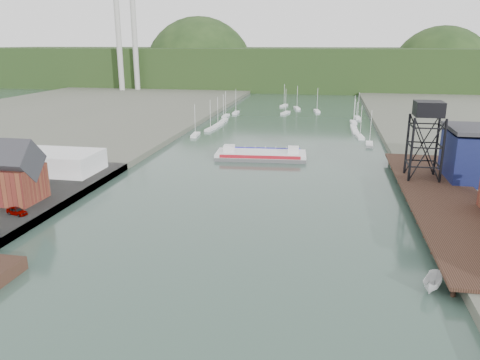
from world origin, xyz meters
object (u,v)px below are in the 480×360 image
(chain_ferry, at_px, (261,155))
(car_west_a, at_px, (17,211))
(motorboat, at_px, (433,283))
(harbor_building, at_px, (6,177))
(lift_tower, at_px, (428,114))

(chain_ferry, distance_m, car_west_a, 63.46)
(motorboat, bearing_deg, harbor_building, -170.87)
(chain_ferry, relative_size, motorboat, 4.68)
(chain_ferry, bearing_deg, harbor_building, -134.81)
(car_west_a, bearing_deg, motorboat, -82.42)
(harbor_building, bearing_deg, car_west_a, -45.86)
(harbor_building, distance_m, car_west_a, 9.82)
(lift_tower, bearing_deg, car_west_a, -153.99)
(motorboat, relative_size, car_west_a, 1.32)
(chain_ferry, distance_m, motorboat, 71.17)
(lift_tower, bearing_deg, motorboat, -97.83)
(harbor_building, xyz_separation_m, chain_ferry, (40.09, 47.21, -5.11))
(lift_tower, xyz_separation_m, motorboat, (-6.18, -44.99, -14.65))
(harbor_building, height_order, motorboat, harbor_building)
(chain_ferry, xyz_separation_m, motorboat, (30.73, -64.19, 0.03))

